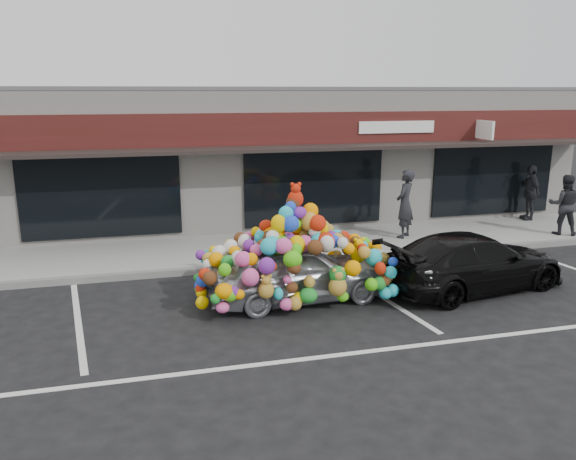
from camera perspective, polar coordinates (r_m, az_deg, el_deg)
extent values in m
plane|color=black|center=(11.20, -4.03, -8.08)|extent=(90.00, 90.00, 0.00)
cube|color=silver|center=(18.93, -8.86, 7.45)|extent=(24.00, 6.00, 4.20)
cube|color=#59595B|center=(18.81, -9.11, 13.96)|extent=(24.00, 6.00, 0.12)
cube|color=#39140F|center=(15.79, -7.86, 10.04)|extent=(24.00, 0.18, 0.90)
cube|color=black|center=(15.31, -7.57, 8.05)|extent=(24.00, 1.20, 0.10)
cube|color=white|center=(18.22, 19.28, 9.59)|extent=(0.08, 0.95, 0.55)
cube|color=white|center=(17.20, 11.01, 10.23)|extent=(2.40, 0.04, 0.35)
cube|color=black|center=(15.98, -18.44, 3.35)|extent=(4.20, 0.12, 2.30)
cube|color=black|center=(16.65, 2.65, 4.46)|extent=(4.20, 0.12, 2.30)
cube|color=black|center=(19.26, 20.05, 4.93)|extent=(4.20, 0.12, 2.30)
cube|color=gray|center=(14.92, -6.83, -2.17)|extent=(26.00, 3.00, 0.15)
cube|color=slate|center=(13.50, -5.97, -3.89)|extent=(26.00, 0.18, 0.16)
cube|color=silver|center=(11.32, -20.54, -8.71)|extent=(0.73, 4.37, 0.01)
cube|color=silver|center=(12.15, 8.97, -6.40)|extent=(0.73, 4.37, 0.01)
cube|color=silver|center=(9.75, 10.44, -11.77)|extent=(14.00, 0.12, 0.01)
imported|color=gray|center=(11.46, 0.82, -4.17)|extent=(1.75, 3.80, 1.26)
ellipsoid|color=#F53602|center=(11.17, 0.84, 1.22)|extent=(1.23, 1.63, 0.95)
sphere|color=#FFCE04|center=(11.63, 7.19, -2.45)|extent=(0.34, 0.34, 0.34)
sphere|color=#2C7BFA|center=(10.91, 5.01, -5.62)|extent=(0.36, 0.36, 0.36)
sphere|color=green|center=(12.06, -3.88, -3.42)|extent=(0.30, 0.30, 0.30)
sphere|color=#F356A7|center=(11.08, 0.85, 3.35)|extent=(0.32, 0.32, 0.32)
sphere|color=#FFAE01|center=(11.24, -4.79, -2.93)|extent=(0.30, 0.30, 0.30)
imported|color=black|center=(12.73, 18.27, -3.09)|extent=(2.46, 4.50, 1.24)
imported|color=black|center=(16.08, 11.79, 2.62)|extent=(0.83, 0.82, 1.93)
imported|color=black|center=(17.96, 26.24, 2.32)|extent=(1.06, 1.00, 1.74)
imported|color=#242126|center=(19.59, 23.36, 3.53)|extent=(1.09, 0.59, 1.77)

